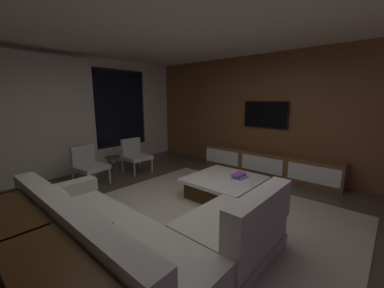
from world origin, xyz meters
name	(u,v)px	position (x,y,z in m)	size (l,w,h in m)	color
floor	(186,224)	(0.00, 0.00, 0.00)	(9.20, 9.20, 0.00)	#473D33
back_wall_with_window	(67,115)	(-0.06, 3.62, 1.34)	(6.60, 0.30, 2.70)	beige
media_wall	(278,115)	(3.06, 0.00, 1.35)	(0.12, 7.80, 2.70)	brown
ceiling	(185,11)	(0.00, 0.00, 2.70)	(8.20, 8.20, 0.00)	beige
area_rug	(207,216)	(0.35, -0.10, 0.01)	(3.20, 3.80, 0.01)	#ADA391
sectional_couch	(141,240)	(-0.90, -0.21, 0.29)	(1.98, 2.50, 0.82)	gray
coffee_table	(224,187)	(1.09, 0.09, 0.19)	(1.16, 1.16, 0.36)	#3B240F
book_stack_on_coffee_table	(239,176)	(1.24, -0.10, 0.40)	(0.27, 0.18, 0.08)	#738DA5
accent_chair_near_window	(135,154)	(0.95, 2.52, 0.43)	(0.56, 0.58, 0.78)	#B2ADA0
accent_chair_by_curtain	(88,163)	(-0.16, 2.52, 0.43)	(0.62, 0.64, 0.78)	#B2ADA0
side_stool	(113,160)	(0.40, 2.56, 0.37)	(0.32, 0.32, 0.46)	#333338
media_console	(267,164)	(2.77, 0.05, 0.25)	(0.46, 3.10, 0.52)	brown
mounted_tv	(265,115)	(2.95, 0.25, 1.35)	(0.05, 1.04, 0.60)	black
console_table_behind_couch	(30,272)	(-1.81, -0.09, 0.42)	(0.40, 2.10, 0.74)	#3B240F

